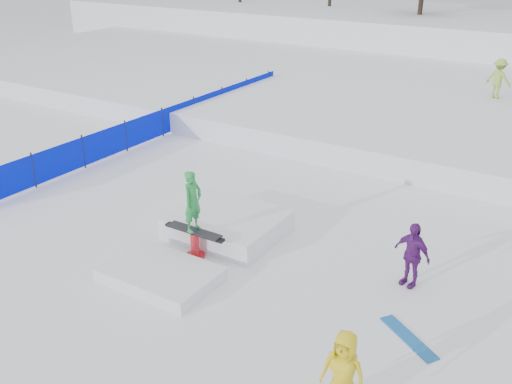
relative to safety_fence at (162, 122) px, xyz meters
The scene contains 9 objects.
ground 9.28m from the safety_fence, 45.44° to the right, with size 120.00×120.00×0.00m, color white.
snow_berm 24.29m from the safety_fence, 74.48° to the left, with size 60.00×14.00×2.40m, color white.
snow_midrise 11.43m from the safety_fence, 55.34° to the left, with size 50.00×18.00×0.80m, color white.
safety_fence is the anchor object (origin of this frame).
walker_ygreen 13.52m from the safety_fence, 43.10° to the left, with size 1.03×0.59×1.60m, color #99BF40.
spectator_purple 12.03m from the safety_fence, 23.86° to the right, with size 0.85×0.35×1.45m, color #5A1A72.
spectator_yellow 14.34m from the safety_fence, 38.21° to the right, with size 0.70×0.46×1.44m, color yellow.
loose_board_teal 13.37m from the safety_fence, 29.73° to the right, with size 1.40×0.28×0.03m, color #17599E.
jib_rail_feature 8.67m from the safety_fence, 41.86° to the right, with size 2.60×4.40×2.11m.
Camera 1 is at (7.26, -8.70, 6.70)m, focal length 40.00 mm.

